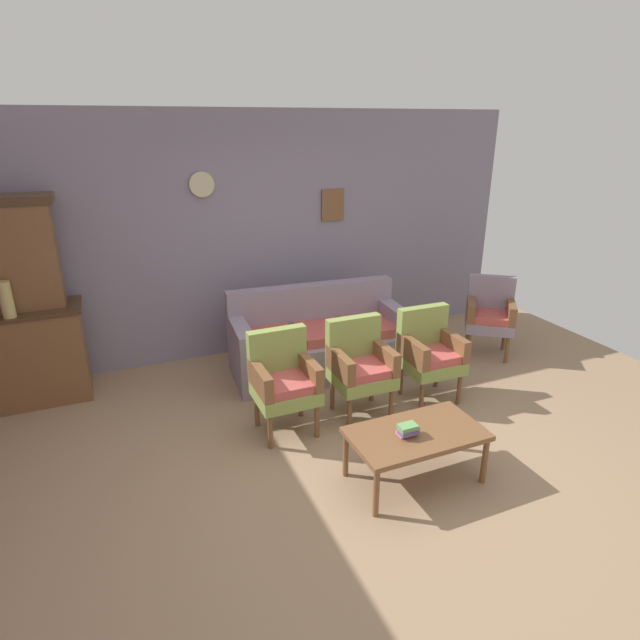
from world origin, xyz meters
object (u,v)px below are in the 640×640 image
(wingback_chair_by_fireplace, at_px, (490,313))
(floral_couch, at_px, (319,342))
(vase_on_cabinet, at_px, (6,300))
(side_cabinet, at_px, (23,356))
(book_stack_on_table, at_px, (408,430))
(armchair_row_middle, at_px, (429,351))
(coffee_table, at_px, (416,437))
(armchair_near_couch_end, at_px, (283,378))
(armchair_near_cabinet, at_px, (360,364))

(wingback_chair_by_fireplace, bearing_deg, floral_couch, 169.75)
(vase_on_cabinet, bearing_deg, side_cabinet, 89.04)
(side_cabinet, bearing_deg, book_stack_on_table, -43.11)
(vase_on_cabinet, bearing_deg, armchair_row_middle, -19.58)
(floral_couch, xyz_separation_m, wingback_chair_by_fireplace, (1.98, -0.36, 0.17))
(wingback_chair_by_fireplace, distance_m, book_stack_on_table, 2.73)
(side_cabinet, distance_m, wingback_chair_by_fireplace, 4.92)
(floral_couch, relative_size, coffee_table, 1.93)
(floral_couch, relative_size, armchair_row_middle, 2.15)
(wingback_chair_by_fireplace, distance_m, coffee_table, 2.64)
(coffee_table, bearing_deg, armchair_row_middle, 52.01)
(armchair_near_couch_end, bearing_deg, armchair_near_cabinet, -0.14)
(book_stack_on_table, bearing_deg, vase_on_cabinet, 139.08)
(armchair_near_cabinet, relative_size, wingback_chair_by_fireplace, 1.00)
(side_cabinet, height_order, book_stack_on_table, side_cabinet)
(wingback_chair_by_fireplace, bearing_deg, side_cabinet, 170.08)
(coffee_table, bearing_deg, book_stack_on_table, -167.46)
(armchair_near_couch_end, bearing_deg, armchair_row_middle, -0.33)
(armchair_row_middle, height_order, book_stack_on_table, armchair_row_middle)
(armchair_near_cabinet, bearing_deg, side_cabinet, 152.92)
(side_cabinet, xyz_separation_m, vase_on_cabinet, (-0.00, -0.18, 0.63))
(armchair_near_couch_end, bearing_deg, wingback_chair_by_fireplace, 12.60)
(side_cabinet, relative_size, armchair_row_middle, 1.28)
(vase_on_cabinet, xyz_separation_m, book_stack_on_table, (2.70, -2.34, -0.63))
(vase_on_cabinet, xyz_separation_m, armchair_near_cabinet, (2.86, -1.27, -0.60))
(floral_couch, distance_m, armchair_near_couch_end, 1.23)
(armchair_near_cabinet, distance_m, coffee_table, 1.06)
(vase_on_cabinet, height_order, armchair_near_couch_end, vase_on_cabinet)
(floral_couch, xyz_separation_m, armchair_near_cabinet, (-0.01, -0.97, 0.17))
(armchair_near_cabinet, distance_m, book_stack_on_table, 1.08)
(coffee_table, xyz_separation_m, book_stack_on_table, (-0.09, -0.02, 0.09))
(side_cabinet, bearing_deg, vase_on_cabinet, -90.96)
(floral_couch, height_order, armchair_near_couch_end, same)
(book_stack_on_table, bearing_deg, armchair_row_middle, 49.58)
(side_cabinet, distance_m, armchair_near_couch_end, 2.57)
(armchair_row_middle, bearing_deg, armchair_near_couch_end, 179.67)
(vase_on_cabinet, distance_m, coffee_table, 3.70)
(vase_on_cabinet, distance_m, wingback_chair_by_fireplace, 4.93)
(side_cabinet, bearing_deg, coffee_table, -41.93)
(book_stack_on_table, bearing_deg, coffee_table, 12.54)
(side_cabinet, bearing_deg, armchair_near_cabinet, -27.08)
(armchair_near_couch_end, bearing_deg, book_stack_on_table, -61.48)
(wingback_chair_by_fireplace, height_order, coffee_table, wingback_chair_by_fireplace)
(floral_couch, height_order, wingback_chair_by_fireplace, same)
(side_cabinet, height_order, vase_on_cabinet, vase_on_cabinet)
(armchair_row_middle, height_order, wingback_chair_by_fireplace, same)
(coffee_table, bearing_deg, floral_couch, 87.90)
(vase_on_cabinet, distance_m, armchair_row_middle, 3.87)
(vase_on_cabinet, relative_size, armchair_near_cabinet, 0.37)
(floral_couch, bearing_deg, book_stack_on_table, -94.62)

